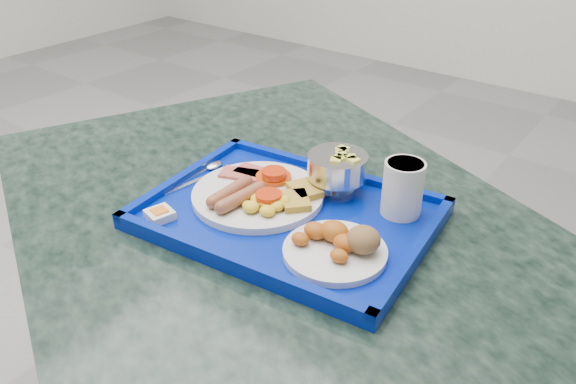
# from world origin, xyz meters

# --- Properties ---
(floor) EXTENTS (6.00, 6.00, 0.00)m
(floor) POSITION_xyz_m (0.00, 0.00, 0.00)
(floor) COLOR gray
(floor) RESTS_ON ground
(table) EXTENTS (1.47, 1.27, 0.77)m
(table) POSITION_xyz_m (0.84, -0.12, 0.57)
(table) COLOR slate
(table) RESTS_ON floor
(tray) EXTENTS (0.51, 0.40, 0.03)m
(tray) POSITION_xyz_m (0.84, -0.11, 0.78)
(tray) COLOR #031B93
(tray) RESTS_ON table
(main_plate) EXTENTS (0.23, 0.23, 0.04)m
(main_plate) POSITION_xyz_m (0.77, -0.10, 0.80)
(main_plate) COLOR silver
(main_plate) RESTS_ON tray
(bread_plate) EXTENTS (0.16, 0.16, 0.05)m
(bread_plate) POSITION_xyz_m (0.97, -0.15, 0.81)
(bread_plate) COLOR silver
(bread_plate) RESTS_ON tray
(fruit_bowl) EXTENTS (0.11, 0.11, 0.07)m
(fruit_bowl) POSITION_xyz_m (0.86, 0.01, 0.84)
(fruit_bowl) COLOR #B8B9BB
(fruit_bowl) RESTS_ON tray
(juice_cup) EXTENTS (0.07, 0.07, 0.10)m
(juice_cup) POSITION_xyz_m (0.99, 0.01, 0.84)
(juice_cup) COLOR silver
(juice_cup) RESTS_ON tray
(spoon) EXTENTS (0.04, 0.15, 0.01)m
(spoon) POSITION_xyz_m (0.63, -0.09, 0.79)
(spoon) COLOR #B8B9BB
(spoon) RESTS_ON tray
(knife) EXTENTS (0.02, 0.19, 0.00)m
(knife) POSITION_xyz_m (0.62, -0.14, 0.79)
(knife) COLOR #B8B9BB
(knife) RESTS_ON tray
(jam_packet) EXTENTS (0.05, 0.05, 0.02)m
(jam_packet) POSITION_xyz_m (0.68, -0.25, 0.80)
(jam_packet) COLOR silver
(jam_packet) RESTS_ON tray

